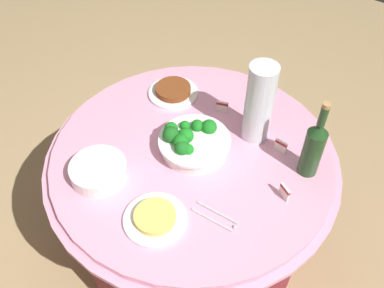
# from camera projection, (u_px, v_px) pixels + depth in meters

# --- Properties ---
(ground_plane) EXTENTS (6.00, 6.00, 0.00)m
(ground_plane) POSITION_uv_depth(u_px,v_px,m) (192.00, 247.00, 2.23)
(ground_plane) COLOR tan
(buffet_table) EXTENTS (1.16, 1.16, 0.74)m
(buffet_table) POSITION_uv_depth(u_px,v_px,m) (192.00, 206.00, 1.95)
(buffet_table) COLOR maroon
(buffet_table) RESTS_ON ground_plane
(broccoli_bowl) EXTENTS (0.28, 0.28, 0.12)m
(broccoli_bowl) POSITION_uv_depth(u_px,v_px,m) (192.00, 142.00, 1.66)
(broccoli_bowl) COLOR white
(broccoli_bowl) RESTS_ON buffet_table
(plate_stack) EXTENTS (0.21, 0.21, 0.06)m
(plate_stack) POSITION_uv_depth(u_px,v_px,m) (99.00, 171.00, 1.58)
(plate_stack) COLOR white
(plate_stack) RESTS_ON buffet_table
(wine_bottle) EXTENTS (0.07, 0.07, 0.34)m
(wine_bottle) POSITION_uv_depth(u_px,v_px,m) (314.00, 147.00, 1.53)
(wine_bottle) COLOR #1E421D
(wine_bottle) RESTS_ON buffet_table
(decorative_fruit_vase) EXTENTS (0.11, 0.11, 0.34)m
(decorative_fruit_vase) POSITION_uv_depth(u_px,v_px,m) (259.00, 108.00, 1.64)
(decorative_fruit_vase) COLOR silver
(decorative_fruit_vase) RESTS_ON buffet_table
(serving_tongs) EXTENTS (0.17, 0.05, 0.01)m
(serving_tongs) POSITION_uv_depth(u_px,v_px,m) (216.00, 217.00, 1.48)
(serving_tongs) COLOR silver
(serving_tongs) RESTS_ON buffet_table
(food_plate_stir_fry) EXTENTS (0.22, 0.22, 0.04)m
(food_plate_stir_fry) POSITION_uv_depth(u_px,v_px,m) (173.00, 91.00, 1.90)
(food_plate_stir_fry) COLOR white
(food_plate_stir_fry) RESTS_ON buffet_table
(food_plate_noodles) EXTENTS (0.22, 0.22, 0.03)m
(food_plate_noodles) POSITION_uv_depth(u_px,v_px,m) (155.00, 218.00, 1.46)
(food_plate_noodles) COLOR white
(food_plate_noodles) RESTS_ON buffet_table
(label_placard_front) EXTENTS (0.05, 0.03, 0.05)m
(label_placard_front) POSITION_uv_depth(u_px,v_px,m) (285.00, 192.00, 1.52)
(label_placard_front) COLOR white
(label_placard_front) RESTS_ON buffet_table
(label_placard_mid) EXTENTS (0.05, 0.02, 0.05)m
(label_placard_mid) POSITION_uv_depth(u_px,v_px,m) (222.00, 106.00, 1.81)
(label_placard_mid) COLOR white
(label_placard_mid) RESTS_ON buffet_table
(label_placard_rear) EXTENTS (0.05, 0.01, 0.05)m
(label_placard_rear) POSITION_uv_depth(u_px,v_px,m) (281.00, 146.00, 1.66)
(label_placard_rear) COLOR white
(label_placard_rear) RESTS_ON buffet_table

